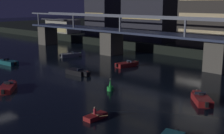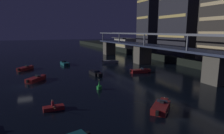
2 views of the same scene
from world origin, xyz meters
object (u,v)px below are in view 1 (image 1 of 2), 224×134
(waterfront_pavilion, at_px, (63,26))
(speedboat_far_left, at_px, (8,62))
(tower_central, at_px, (212,6))
(speedboat_far_right, at_px, (78,72))
(speedboat_far_center, at_px, (201,99))
(speedboat_mid_left, at_px, (127,64))
(dinghy_with_paddler, at_px, (96,116))
(river_bridge, at_px, (157,42))
(speedboat_near_left, at_px, (70,55))
(speedboat_near_center, at_px, (8,88))
(channel_buoy, at_px, (110,87))

(waterfront_pavilion, relative_size, speedboat_far_left, 2.37)
(tower_central, height_order, speedboat_far_right, tower_central)
(speedboat_far_center, bearing_deg, speedboat_mid_left, 154.51)
(waterfront_pavilion, distance_m, dinghy_with_paddler, 74.11)
(tower_central, relative_size, waterfront_pavilion, 1.51)
(river_bridge, bearing_deg, speedboat_far_right, -100.08)
(speedboat_near_left, distance_m, speedboat_far_right, 17.30)
(speedboat_mid_left, bearing_deg, speedboat_far_center, -25.49)
(tower_central, height_order, speedboat_far_left, tower_central)
(waterfront_pavilion, bearing_deg, speedboat_far_left, -51.75)
(river_bridge, bearing_deg, speedboat_far_center, -43.42)
(waterfront_pavilion, xyz_separation_m, speedboat_far_right, (44.08, -30.80, -4.02))
(tower_central, bearing_deg, river_bridge, -108.33)
(speedboat_far_center, bearing_deg, speedboat_near_center, -147.98)
(tower_central, relative_size, speedboat_near_left, 3.69)
(tower_central, bearing_deg, speedboat_far_center, -66.16)
(speedboat_near_left, distance_m, speedboat_far_center, 37.58)
(speedboat_far_left, xyz_separation_m, channel_buoy, (27.34, 0.84, 0.06))
(speedboat_near_left, bearing_deg, speedboat_far_right, -34.79)
(speedboat_mid_left, distance_m, channel_buoy, 16.29)
(tower_central, distance_m, speedboat_near_left, 34.04)
(tower_central, relative_size, channel_buoy, 10.64)
(speedboat_far_left, bearing_deg, speedboat_near_left, 80.03)
(speedboat_far_right, relative_size, channel_buoy, 2.97)
(speedboat_far_left, relative_size, speedboat_far_right, 1.00)
(tower_central, xyz_separation_m, dinghy_with_paddler, (8.47, -44.75, -11.14))
(speedboat_near_left, bearing_deg, channel_buoy, -27.62)
(waterfront_pavilion, xyz_separation_m, speedboat_far_left, (27.43, -34.80, -4.02))
(tower_central, relative_size, dinghy_with_paddler, 7.18)
(river_bridge, distance_m, speedboat_far_right, 19.55)
(speedboat_near_center, xyz_separation_m, speedboat_far_left, (-16.76, 8.92, 0.00))
(channel_buoy, bearing_deg, speedboat_far_right, 163.56)
(speedboat_near_center, distance_m, speedboat_far_center, 26.17)
(river_bridge, relative_size, speedboat_far_right, 16.17)
(tower_central, xyz_separation_m, speedboat_near_left, (-22.29, -23.26, -11.00))
(speedboat_near_left, height_order, speedboat_mid_left, same)
(speedboat_near_left, xyz_separation_m, speedboat_far_right, (14.21, -9.87, 0.00))
(waterfront_pavilion, relative_size, dinghy_with_paddler, 4.75)
(tower_central, height_order, waterfront_pavilion, tower_central)
(speedboat_far_center, bearing_deg, speedboat_near_left, 166.28)
(river_bridge, distance_m, speedboat_near_left, 20.10)
(river_bridge, xyz_separation_m, channel_buoy, (7.33, -22.04, -3.72))
(speedboat_mid_left, bearing_deg, channel_buoy, -57.81)
(dinghy_with_paddler, bearing_deg, tower_central, 100.72)
(river_bridge, distance_m, speedboat_far_left, 30.63)
(dinghy_with_paddler, bearing_deg, speedboat_near_left, 145.06)
(speedboat_mid_left, bearing_deg, speedboat_near_left, -177.32)
(waterfront_pavilion, height_order, speedboat_far_left, waterfront_pavilion)
(river_bridge, relative_size, dinghy_with_paddler, 32.36)
(speedboat_near_left, xyz_separation_m, speedboat_far_center, (36.51, -8.92, 0.00))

